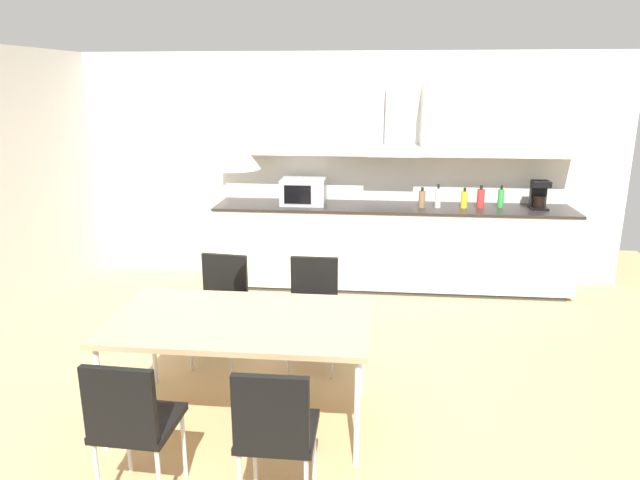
{
  "coord_description": "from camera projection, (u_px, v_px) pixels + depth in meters",
  "views": [
    {
      "loc": [
        0.59,
        -3.57,
        2.22
      ],
      "look_at": [
        0.14,
        0.78,
        1.0
      ],
      "focal_mm": 32.0,
      "sensor_mm": 36.0,
      "label": 1
    }
  ],
  "objects": [
    {
      "name": "ground_plane",
      "position": [
        289.0,
        404.0,
        4.08
      ],
      "size": [
        8.25,
        8.49,
        0.02
      ],
      "primitive_type": "cube",
      "color": "tan"
    },
    {
      "name": "wall_back",
      "position": [
        326.0,
        168.0,
        6.5
      ],
      "size": [
        6.6,
        0.1,
        2.54
      ],
      "primitive_type": "cube",
      "color": "silver",
      "rests_on": "ground_plane"
    },
    {
      "name": "kitchen_counter",
      "position": [
        391.0,
        247.0,
        6.29
      ],
      "size": [
        3.84,
        0.66,
        0.92
      ],
      "color": "#333333",
      "rests_on": "ground_plane"
    },
    {
      "name": "backsplash_tile",
      "position": [
        392.0,
        179.0,
        6.39
      ],
      "size": [
        3.82,
        0.02,
        0.5
      ],
      "primitive_type": "cube",
      "color": "silver",
      "rests_on": "kitchen_counter"
    },
    {
      "name": "upper_wall_cabinets",
      "position": [
        395.0,
        121.0,
        6.07
      ],
      "size": [
        3.82,
        0.4,
        0.74
      ],
      "color": "silver"
    },
    {
      "name": "microwave",
      "position": [
        303.0,
        192.0,
        6.22
      ],
      "size": [
        0.48,
        0.35,
        0.28
      ],
      "color": "#ADADB2",
      "rests_on": "kitchen_counter"
    },
    {
      "name": "coffee_maker",
      "position": [
        539.0,
        195.0,
        6.0
      ],
      "size": [
        0.18,
        0.19,
        0.3
      ],
      "color": "black",
      "rests_on": "kitchen_counter"
    },
    {
      "name": "bottle_brown",
      "position": [
        422.0,
        199.0,
        6.07
      ],
      "size": [
        0.07,
        0.07,
        0.22
      ],
      "color": "brown",
      "rests_on": "kitchen_counter"
    },
    {
      "name": "bottle_red",
      "position": [
        481.0,
        198.0,
        6.07
      ],
      "size": [
        0.08,
        0.08,
        0.24
      ],
      "color": "red",
      "rests_on": "kitchen_counter"
    },
    {
      "name": "bottle_green",
      "position": [
        501.0,
        198.0,
        6.08
      ],
      "size": [
        0.06,
        0.06,
        0.23
      ],
      "color": "green",
      "rests_on": "kitchen_counter"
    },
    {
      "name": "bottle_yellow",
      "position": [
        464.0,
        199.0,
        6.06
      ],
      "size": [
        0.07,
        0.07,
        0.21
      ],
      "color": "yellow",
      "rests_on": "kitchen_counter"
    },
    {
      "name": "bottle_white",
      "position": [
        438.0,
        198.0,
        6.07
      ],
      "size": [
        0.06,
        0.06,
        0.25
      ],
      "color": "white",
      "rests_on": "kitchen_counter"
    },
    {
      "name": "dining_table",
      "position": [
        240.0,
        324.0,
        3.7
      ],
      "size": [
        1.68,
        0.95,
        0.74
      ],
      "color": "tan",
      "rests_on": "ground_plane"
    },
    {
      "name": "chair_near_left",
      "position": [
        131.0,
        418.0,
        2.96
      ],
      "size": [
        0.42,
        0.42,
        0.87
      ],
      "color": "black",
      "rests_on": "ground_plane"
    },
    {
      "name": "chair_far_left",
      "position": [
        221.0,
        298.0,
        4.6
      ],
      "size": [
        0.44,
        0.44,
        0.87
      ],
      "color": "black",
      "rests_on": "ground_plane"
    },
    {
      "name": "chair_near_right",
      "position": [
        275.0,
        426.0,
        2.89
      ],
      "size": [
        0.4,
        0.4,
        0.87
      ],
      "color": "black",
      "rests_on": "ground_plane"
    },
    {
      "name": "chair_far_right",
      "position": [
        313.0,
        301.0,
        4.53
      ],
      "size": [
        0.4,
        0.4,
        0.87
      ],
      "color": "black",
      "rests_on": "ground_plane"
    },
    {
      "name": "pendant_lamp",
      "position": [
        233.0,
        150.0,
        3.4
      ],
      "size": [
        0.32,
        0.32,
        0.22
      ],
      "primitive_type": "cone",
      "color": "silver"
    }
  ]
}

